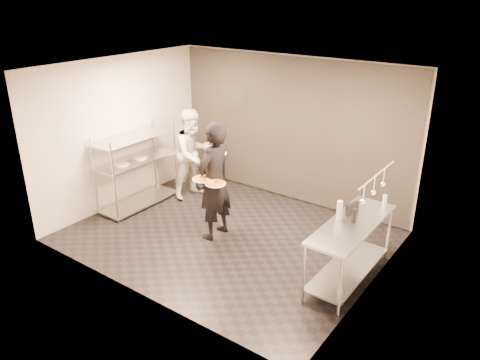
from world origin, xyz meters
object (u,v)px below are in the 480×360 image
Objects in this scene: pass_rack at (137,167)px; salad_plate at (218,152)px; pizza_plate_far at (215,183)px; bottle_green at (339,210)px; prep_counter at (350,241)px; pos_monitor at (352,209)px; bottle_clear at (384,201)px; waiter at (214,181)px; bottle_dark at (354,216)px; chef at (193,154)px; pizza_plate_near at (203,178)px.

salad_plate is (1.85, 0.15, 0.63)m from pass_rack.
bottle_green reaches higher than pizza_plate_far.
bottle_green is (-0.19, -0.02, 0.44)m from prep_counter.
prep_counter is 0.47m from pos_monitor.
bottle_clear is at bearing 76.30° from prep_counter.
pizza_plate_far is 1.17× the size of bottle_green.
prep_counter is 0.85m from bottle_clear.
waiter is 6.03× the size of pizza_plate_far.
bottle_green reaches higher than bottle_clear.
bottle_dark is at bearing 10.20° from bottle_green.
pizza_plate_far is at bearing -117.02° from chef.
chef is (0.60, 0.95, 0.12)m from pass_rack.
waiter reaches higher than bottle_dark.
bottle_dark is at bearing 0.22° from pass_rack.
waiter is at bearing -63.91° from salad_plate.
pos_monitor is at bearing 98.91° from waiter.
chef is 3.68m from pos_monitor.
pizza_plate_near is at bearing -8.12° from pass_rack.
salad_plate reaches higher than bottle_clear.
waiter is 5.90× the size of pizza_plate_near.
waiter is 0.21m from pizza_plate_near.
chef reaches higher than bottle_clear.
prep_counter is 2.39m from waiter.
pizza_plate_far is (2.15, -0.28, 0.30)m from pass_rack.
chef is at bearing 165.78° from prep_counter.
pass_rack reaches higher than pos_monitor.
pass_rack is 0.89× the size of prep_counter.
pass_rack is at bearing -92.92° from waiter.
salad_plate is 2.40m from pos_monitor.
pass_rack is at bearing 171.88° from pizza_plate_near.
bottle_dark is at bearing -92.44° from chef.
pizza_plate_near is at bearing -150.74° from pos_monitor.
chef is at bearing 166.02° from bottle_dark.
bottle_clear reaches higher than pizza_plate_near.
pizza_plate_far is at bearing -156.76° from bottle_clear.
waiter is at bearing 59.51° from pizza_plate_near.
waiter reaches higher than pos_monitor.
pizza_plate_far is 1.66× the size of bottle_clear.
salad_plate is (-0.12, 0.25, 0.40)m from waiter.
pizza_plate_near is 0.27m from pizza_plate_far.
pizza_plate_far is at bearing -172.50° from prep_counter.
prep_counter is 2.51m from pizza_plate_near.
pos_monitor is at bearing 119.49° from bottle_dark.
bottle_clear is (0.30, 0.48, 0.01)m from pos_monitor.
salad_plate is at bearing 4.75° from pass_rack.
pizza_plate_far is 0.62m from salad_plate.
bottle_green is (4.14, -0.02, 0.29)m from pass_rack.
prep_counter is at bearing -92.69° from chef.
bottle_clear is (2.36, 1.01, -0.05)m from pizza_plate_far.
pass_rack is at bearing -175.25° from salad_plate.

